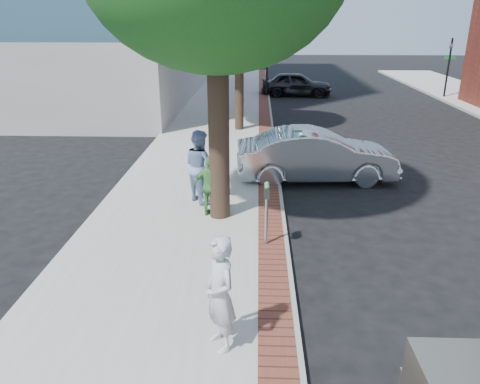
{
  "coord_description": "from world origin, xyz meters",
  "views": [
    {
      "loc": [
        0.35,
        -9.29,
        5.0
      ],
      "look_at": [
        -0.04,
        0.85,
        1.2
      ],
      "focal_mm": 35.0,
      "sensor_mm": 36.0,
      "label": 1
    }
  ],
  "objects_px": {
    "person_officer": "(200,166)",
    "person_green": "(211,187)",
    "sedan_silver": "(316,156)",
    "bg_car": "(297,84)",
    "parking_meter": "(267,201)",
    "person_gray": "(220,294)"
  },
  "relations": [
    {
      "from": "person_green",
      "to": "bg_car",
      "type": "relative_size",
      "value": 0.34
    },
    {
      "from": "parking_meter",
      "to": "person_officer",
      "type": "bearing_deg",
      "value": 123.97
    },
    {
      "from": "sedan_silver",
      "to": "bg_car",
      "type": "relative_size",
      "value": 1.08
    },
    {
      "from": "sedan_silver",
      "to": "parking_meter",
      "type": "bearing_deg",
      "value": 157.2
    },
    {
      "from": "person_gray",
      "to": "person_green",
      "type": "relative_size",
      "value": 1.19
    },
    {
      "from": "person_officer",
      "to": "person_green",
      "type": "distance_m",
      "value": 1.15
    },
    {
      "from": "person_officer",
      "to": "person_gray",
      "type": "bearing_deg",
      "value": 151.46
    },
    {
      "from": "person_gray",
      "to": "person_green",
      "type": "distance_m",
      "value": 5.21
    },
    {
      "from": "bg_car",
      "to": "person_green",
      "type": "bearing_deg",
      "value": 174.56
    },
    {
      "from": "person_gray",
      "to": "person_green",
      "type": "height_order",
      "value": "person_gray"
    },
    {
      "from": "sedan_silver",
      "to": "person_officer",
      "type": "bearing_deg",
      "value": 119.2
    },
    {
      "from": "person_green",
      "to": "parking_meter",
      "type": "bearing_deg",
      "value": 147.13
    },
    {
      "from": "person_gray",
      "to": "sedan_silver",
      "type": "bearing_deg",
      "value": 134.05
    },
    {
      "from": "parking_meter",
      "to": "person_gray",
      "type": "distance_m",
      "value": 3.64
    },
    {
      "from": "parking_meter",
      "to": "person_gray",
      "type": "relative_size",
      "value": 0.79
    },
    {
      "from": "person_gray",
      "to": "sedan_silver",
      "type": "xyz_separation_m",
      "value": [
        2.43,
        8.51,
        -0.25
      ]
    },
    {
      "from": "parking_meter",
      "to": "person_officer",
      "type": "xyz_separation_m",
      "value": [
        -1.8,
        2.67,
        -0.05
      ]
    },
    {
      "from": "sedan_silver",
      "to": "bg_car",
      "type": "bearing_deg",
      "value": -6.37
    },
    {
      "from": "parking_meter",
      "to": "person_green",
      "type": "height_order",
      "value": "person_green"
    },
    {
      "from": "person_gray",
      "to": "person_officer",
      "type": "height_order",
      "value": "person_officer"
    },
    {
      "from": "person_gray",
      "to": "bg_car",
      "type": "bearing_deg",
      "value": 143.17
    },
    {
      "from": "person_gray",
      "to": "person_green",
      "type": "bearing_deg",
      "value": 157.1
    }
  ]
}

